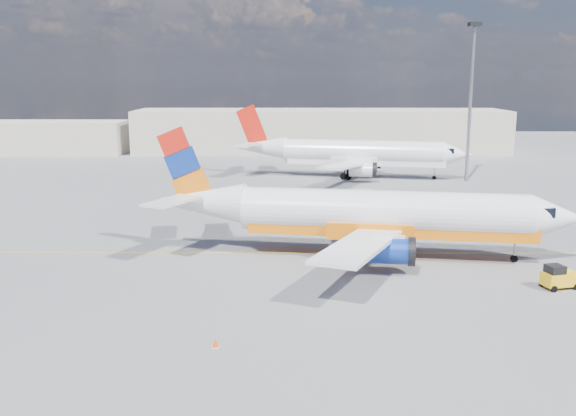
{
  "coord_description": "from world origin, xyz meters",
  "views": [
    {
      "loc": [
        -0.66,
        -48.42,
        14.51
      ],
      "look_at": [
        -0.89,
        4.53,
        3.5
      ],
      "focal_mm": 40.0,
      "sensor_mm": 36.0,
      "label": 1
    }
  ],
  "objects_px": {
    "second_jet": "(355,154)",
    "gse_tug": "(559,277)",
    "main_jet": "(370,215)",
    "traffic_cone": "(216,343)"
  },
  "relations": [
    {
      "from": "main_jet",
      "to": "second_jet",
      "type": "height_order",
      "value": "main_jet"
    },
    {
      "from": "main_jet",
      "to": "second_jet",
      "type": "distance_m",
      "value": 41.33
    },
    {
      "from": "traffic_cone",
      "to": "main_jet",
      "type": "bearing_deg",
      "value": 59.86
    },
    {
      "from": "second_jet",
      "to": "gse_tug",
      "type": "relative_size",
      "value": 12.98
    },
    {
      "from": "second_jet",
      "to": "traffic_cone",
      "type": "relative_size",
      "value": 62.9
    },
    {
      "from": "main_jet",
      "to": "traffic_cone",
      "type": "relative_size",
      "value": 63.68
    },
    {
      "from": "main_jet",
      "to": "gse_tug",
      "type": "xyz_separation_m",
      "value": [
        12.21,
        -7.98,
        -2.68
      ]
    },
    {
      "from": "gse_tug",
      "to": "second_jet",
      "type": "bearing_deg",
      "value": 85.32
    },
    {
      "from": "second_jet",
      "to": "gse_tug",
      "type": "bearing_deg",
      "value": -67.98
    },
    {
      "from": "gse_tug",
      "to": "traffic_cone",
      "type": "xyz_separation_m",
      "value": [
        -22.64,
        -9.99,
        -0.54
      ]
    }
  ]
}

